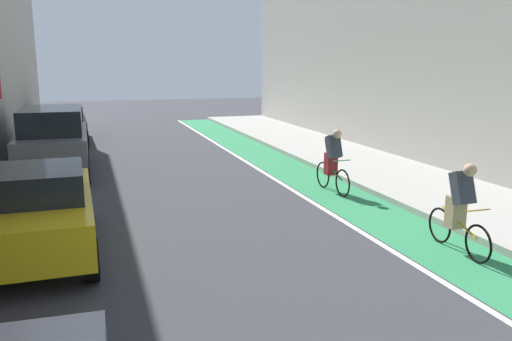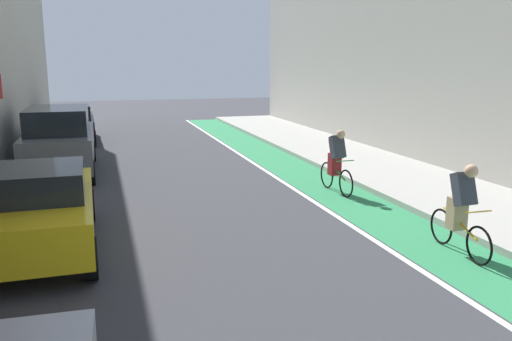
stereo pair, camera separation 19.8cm
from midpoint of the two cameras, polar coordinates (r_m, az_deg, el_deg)
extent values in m
plane|color=#38383D|center=(11.87, -5.33, -4.17)|extent=(72.73, 72.73, 0.00)
cube|color=#2D8451|center=(14.76, 6.67, -1.04)|extent=(1.60, 33.06, 0.00)
cube|color=white|center=(14.43, 3.39, -1.27)|extent=(0.12, 33.06, 0.00)
cube|color=#A8A59E|center=(15.87, 14.89, -0.20)|extent=(3.33, 33.06, 0.14)
cube|color=yellow|center=(9.78, -22.46, -4.36)|extent=(1.98, 4.28, 0.70)
cube|color=black|center=(9.44, -22.83, -1.35)|extent=(1.71, 1.81, 0.55)
cylinder|color=black|center=(11.35, -17.34, -3.68)|extent=(0.23, 0.66, 0.66)
cylinder|color=black|center=(8.35, -17.05, -9.21)|extent=(0.23, 0.66, 0.66)
cube|color=#595B60|center=(16.39, -20.29, 2.44)|extent=(1.86, 4.71, 0.95)
cube|color=black|center=(16.05, -20.54, 5.13)|extent=(1.63, 2.83, 0.75)
cylinder|color=black|center=(18.31, -22.50, 1.67)|extent=(0.22, 0.66, 0.66)
cylinder|color=black|center=(18.21, -17.21, 1.99)|extent=(0.22, 0.66, 0.66)
cylinder|color=black|center=(14.78, -23.82, -0.65)|extent=(0.22, 0.66, 0.66)
cylinder|color=black|center=(14.66, -17.27, -0.27)|extent=(0.22, 0.66, 0.66)
cube|color=black|center=(23.07, -19.33, 4.68)|extent=(1.91, 4.77, 0.70)
cube|color=black|center=(22.77, -19.44, 6.05)|extent=(1.63, 2.03, 0.55)
cylinder|color=black|center=(24.94, -21.10, 4.23)|extent=(0.24, 0.67, 0.66)
cylinder|color=black|center=(24.91, -17.35, 4.47)|extent=(0.24, 0.67, 0.66)
cylinder|color=black|center=(21.34, -21.52, 3.06)|extent=(0.24, 0.67, 0.66)
cylinder|color=black|center=(21.31, -17.15, 3.34)|extent=(0.24, 0.67, 0.66)
torus|color=black|center=(9.31, 23.79, -7.54)|extent=(0.07, 0.65, 0.65)
torus|color=black|center=(10.11, 20.15, -5.76)|extent=(0.07, 0.65, 0.65)
cylinder|color=gold|center=(9.64, 21.99, -5.38)|extent=(0.08, 0.96, 0.33)
cylinder|color=gold|center=(9.76, 21.39, -4.64)|extent=(0.04, 0.12, 0.55)
cylinder|color=gold|center=(9.22, 23.77, -4.16)|extent=(0.48, 0.04, 0.02)
cube|color=tan|center=(9.68, 21.69, -4.36)|extent=(0.29, 0.25, 0.56)
cube|color=#333842|center=(9.47, 22.35, -1.88)|extent=(0.34, 0.41, 0.60)
sphere|color=tan|center=(9.28, 23.08, -0.05)|extent=(0.22, 0.22, 0.22)
torus|color=black|center=(12.92, 10.26, -1.42)|extent=(0.06, 0.69, 0.69)
torus|color=black|center=(13.82, 8.16, -0.49)|extent=(0.06, 0.69, 0.69)
cylinder|color=#338C3F|center=(13.32, 9.21, -0.02)|extent=(0.07, 0.96, 0.33)
cylinder|color=#338C3F|center=(13.46, 8.85, 0.47)|extent=(0.04, 0.12, 0.55)
cylinder|color=#338C3F|center=(12.87, 10.18, 1.04)|extent=(0.48, 0.04, 0.02)
cube|color=maroon|center=(13.38, 9.02, 0.70)|extent=(0.29, 0.25, 0.56)
cube|color=#333842|center=(13.19, 9.34, 2.56)|extent=(0.33, 0.41, 0.60)
sphere|color=tan|center=(13.01, 9.71, 3.93)|extent=(0.22, 0.22, 0.22)
cube|color=maroon|center=(13.30, 9.09, 2.73)|extent=(0.27, 0.28, 0.39)
camera|label=1|loc=(0.10, -89.38, 0.13)|focal=36.53mm
camera|label=2|loc=(0.10, 90.62, -0.13)|focal=36.53mm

